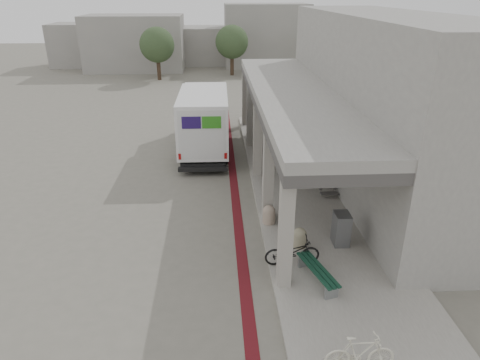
{
  "coord_description": "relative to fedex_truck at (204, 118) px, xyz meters",
  "views": [
    {
      "loc": [
        0.28,
        -13.44,
        7.84
      ],
      "look_at": [
        1.09,
        0.53,
        1.6
      ],
      "focal_mm": 32.0,
      "sensor_mm": 36.0,
      "label": 1
    }
  ],
  "objects": [
    {
      "name": "bench",
      "position": [
        3.41,
        -11.75,
        -1.27
      ],
      "size": [
        0.93,
        1.92,
        0.44
      ],
      "rotation": [
        0.0,
        0.0,
        0.29
      ],
      "color": "gray",
      "rests_on": "sidewalk"
    },
    {
      "name": "bicycle_black",
      "position": [
        2.82,
        -10.85,
        -1.15
      ],
      "size": [
        1.71,
        0.66,
        0.89
      ],
      "primitive_type": "imported",
      "rotation": [
        0.0,
        0.0,
        1.61
      ],
      "color": "black",
      "rests_on": "sidewalk"
    },
    {
      "name": "bike_lane_stripe",
      "position": [
        1.32,
        -6.27,
        -1.71
      ],
      "size": [
        0.35,
        40.0,
        0.01
      ],
      "primitive_type": "cube",
      "color": "#571117",
      "rests_on": "ground"
    },
    {
      "name": "tree_left",
      "position": [
        -4.68,
        19.73,
        1.47
      ],
      "size": [
        3.2,
        3.2,
        4.8
      ],
      "color": "#38281C",
      "rests_on": "ground"
    },
    {
      "name": "distant_backdrop",
      "position": [
        -2.52,
        27.61,
        0.99
      ],
      "size": [
        28.0,
        10.0,
        6.5
      ],
      "color": "gray",
      "rests_on": "ground"
    },
    {
      "name": "ground",
      "position": [
        0.32,
        -8.27,
        -1.71
      ],
      "size": [
        120.0,
        120.0,
        0.0
      ],
      "primitive_type": "plane",
      "color": "#69655A",
      "rests_on": "ground"
    },
    {
      "name": "tree_right",
      "position": [
        10.32,
        20.73,
        1.47
      ],
      "size": [
        3.2,
        3.2,
        4.8
      ],
      "color": "#38281C",
      "rests_on": "ground"
    },
    {
      "name": "bollard_near",
      "position": [
        3.24,
        -9.87,
        -1.25
      ],
      "size": [
        0.45,
        0.45,
        0.67
      ],
      "color": "gray",
      "rests_on": "sidewalk"
    },
    {
      "name": "utility_cabinet",
      "position": [
        4.62,
        -9.77,
        -1.04
      ],
      "size": [
        0.5,
        0.66,
        1.1
      ],
      "primitive_type": "cube",
      "rotation": [
        0.0,
        0.0,
        -0.01
      ],
      "color": "slate",
      "rests_on": "sidewalk"
    },
    {
      "name": "tree_mid",
      "position": [
        2.32,
        21.73,
        1.47
      ],
      "size": [
        3.2,
        3.2,
        4.8
      ],
      "color": "#38281C",
      "rests_on": "ground"
    },
    {
      "name": "bicycle_cream",
      "position": [
        3.61,
        -14.91,
        -1.12
      ],
      "size": [
        1.58,
        0.45,
        0.95
      ],
      "primitive_type": "imported",
      "rotation": [
        0.0,
        0.0,
        1.57
      ],
      "color": "silver",
      "rests_on": "sidewalk"
    },
    {
      "name": "sidewalk",
      "position": [
        4.32,
        -8.27,
        -1.65
      ],
      "size": [
        4.4,
        28.0,
        0.12
      ],
      "primitive_type": "cube",
      "color": "gray",
      "rests_on": "ground"
    },
    {
      "name": "fedex_truck",
      "position": [
        0.0,
        0.0,
        0.0
      ],
      "size": [
        2.46,
        7.56,
        3.21
      ],
      "rotation": [
        0.0,
        0.0,
        -0.01
      ],
      "color": "black",
      "rests_on": "ground"
    },
    {
      "name": "transit_building",
      "position": [
        7.15,
        -3.77,
        1.69
      ],
      "size": [
        7.6,
        17.0,
        7.0
      ],
      "color": "gray",
      "rests_on": "ground"
    },
    {
      "name": "bollard_far",
      "position": [
        2.42,
        -8.26,
        -1.25
      ],
      "size": [
        0.46,
        0.46,
        0.68
      ],
      "color": "tan",
      "rests_on": "sidewalk"
    }
  ]
}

